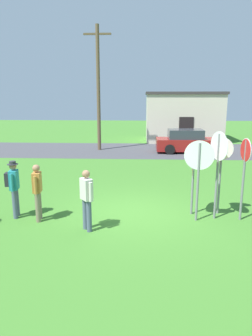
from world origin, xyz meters
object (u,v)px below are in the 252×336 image
Objects in this scene: utility_pole at (98,87)px; parked_car_on_street at (188,142)px; stop_sign_leaning_right at (221,163)px; stop_sign_center_cluster at (218,159)px; stop_sign_far_back at (199,166)px; stop_sign_tallest at (244,166)px; person_on_left at (87,197)px; stop_sign_leaning_left at (193,170)px; person_near_signs at (14,185)px; person_in_dark_shirt at (37,190)px.

utility_pole is 1.89× the size of parked_car_on_street.
stop_sign_leaning_right is (-0.66, -11.18, 0.92)m from parked_car_on_street.
stop_sign_leaning_right is 0.91× the size of stop_sign_center_cluster.
stop_sign_center_cluster reaches higher than stop_sign_far_back.
stop_sign_tallest is 4.56m from person_on_left.
stop_sign_tallest is 1.44× the size of person_on_left.
stop_sign_leaning_left reaches higher than person_on_left.
stop_sign_tallest is 6.77m from person_near_signs.
stop_sign_tallest is 1.32m from stop_sign_far_back.
stop_sign_leaning_right is 5.51m from person_in_dark_shirt.
stop_sign_leaning_left is 1.45m from stop_sign_tallest.
utility_pole reaches higher than stop_sign_center_cluster.
person_on_left is at bearing -164.47° from stop_sign_far_back.
stop_sign_leaning_right reaches higher than stop_sign_leaning_left.
utility_pole is 4.81× the size of person_in_dark_shirt.
parked_car_on_street is 13.66m from person_near_signs.
stop_sign_far_back reaches higher than parked_car_on_street.
stop_sign_far_back is at bearing 3.09° from person_in_dark_shirt.
stop_sign_leaning_left is at bearing 163.43° from stop_sign_tallest.
utility_pole reaches higher than stop_sign_leaning_left.
utility_pole is 4.81× the size of person_on_left.
person_on_left is at bearing -159.18° from stop_sign_leaning_right.
person_near_signs is (-5.36, -0.54, -0.39)m from stop_sign_leaning_left.
stop_sign_leaning_right is 1.42× the size of person_on_left.
stop_sign_far_back is (-1.43, -11.79, 0.96)m from parked_car_on_street.
parked_car_on_street is at bearing 82.44° from stop_sign_leaning_left.
parked_car_on_street is 2.55× the size of person_in_dark_shirt.
stop_sign_leaning_right is 1.01× the size of stop_sign_far_back.
person_in_dark_shirt reaches higher than parked_car_on_street.
utility_pole reaches higher than stop_sign_leaning_right.
stop_sign_far_back is at bearing -82.99° from stop_sign_leaning_left.
person_near_signs is (-6.20, -0.64, -0.60)m from stop_sign_leaning_right.
stop_sign_tallest is 6.00m from person_in_dark_shirt.
utility_pole reaches higher than stop_sign_far_back.
stop_sign_far_back reaches higher than stop_sign_leaning_left.
person_near_signs is at bearing -120.15° from parked_car_on_street.
person_near_signs is 1.03× the size of person_on_left.
stop_sign_tallest is (0.73, -0.07, -0.17)m from stop_sign_center_cluster.
person_near_signs is (-6.86, -11.81, 0.32)m from parked_car_on_street.
stop_sign_leaning_right is 0.98m from stop_sign_far_back.
utility_pole is at bearing 110.61° from stop_sign_leaning_left.
stop_sign_leaning_left is at bearing 97.01° from stop_sign_far_back.
stop_sign_far_back is at bearing -175.44° from stop_sign_tallest.
stop_sign_leaning_left is at bearing 152.47° from stop_sign_center_cluster.
utility_pole is at bearing 89.66° from person_in_dark_shirt.
stop_sign_far_back is (4.56, -12.47, -2.60)m from utility_pole.
person_on_left is (-3.67, -1.04, -0.86)m from stop_sign_center_cluster.
stop_sign_tallest is (5.87, -12.36, -2.61)m from utility_pole.
stop_sign_center_cluster is at bearing 174.20° from stop_sign_tallest.
parked_car_on_street is 11.91m from stop_sign_far_back.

